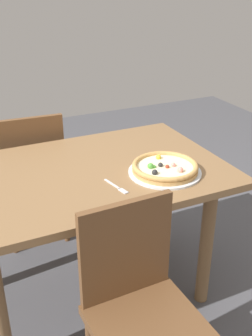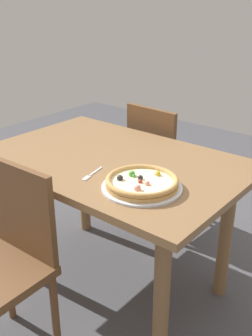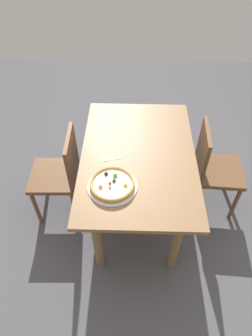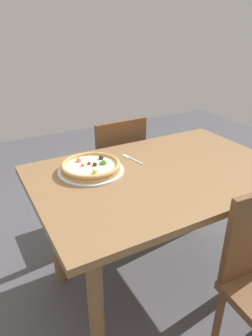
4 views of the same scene
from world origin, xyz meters
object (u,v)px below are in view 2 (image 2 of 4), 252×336
object	(u,v)px
chair_near	(161,162)
dining_table	(113,178)
chair_far	(5,260)
plate	(142,187)
pizza	(142,182)
fork	(91,175)

from	to	relation	value
chair_near	dining_table	bearing A→B (deg)	-74.07
chair_far	plate	size ratio (longest dim) A/B	2.56
plate	pizza	world-z (taller)	pizza
chair_far	chair_near	bearing A→B (deg)	-87.31
chair_near	plate	distance (m)	1.00
chair_near	chair_far	world-z (taller)	same
pizza	fork	xyz separation A→B (m)	(0.26, 0.04, -0.03)
dining_table	pizza	size ratio (longest dim) A/B	4.26
dining_table	chair_far	size ratio (longest dim) A/B	1.50
chair_far	fork	size ratio (longest dim) A/B	5.44
chair_far	pizza	xyz separation A→B (m)	(-0.37, -0.47, 0.30)
chair_far	plate	distance (m)	0.66
dining_table	plate	distance (m)	0.39
chair_far	fork	world-z (taller)	chair_far
chair_near	chair_far	size ratio (longest dim) A/B	1.00
dining_table	chair_far	xyz separation A→B (m)	(0.04, 0.66, -0.16)
chair_far	fork	bearing A→B (deg)	-105.00
dining_table	chair_near	distance (m)	0.69
plate	fork	size ratio (longest dim) A/B	2.12
fork	pizza	bearing A→B (deg)	85.81
chair_far	pizza	bearing A→B (deg)	-129.43
dining_table	chair_far	world-z (taller)	chair_far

